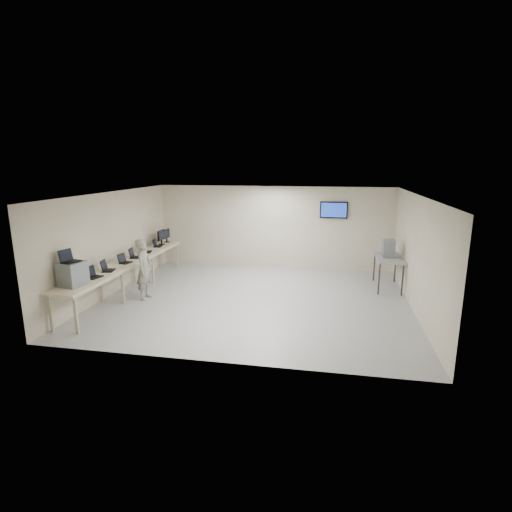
% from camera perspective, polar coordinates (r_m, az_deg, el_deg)
% --- Properties ---
extents(room, '(8.01, 7.01, 2.81)m').
position_cam_1_polar(room, '(10.38, 0.03, 1.22)').
color(room, '#AAAAAA').
rests_on(room, ground).
extents(workbench, '(0.76, 6.00, 0.90)m').
position_cam_1_polar(workbench, '(11.67, -17.78, -1.03)').
color(workbench, beige).
rests_on(workbench, ground).
extents(equipment_box, '(0.54, 0.59, 0.54)m').
position_cam_1_polar(equipment_box, '(9.71, -24.71, -2.34)').
color(equipment_box, slate).
rests_on(equipment_box, workbench).
extents(laptop_on_box, '(0.38, 0.41, 0.28)m').
position_cam_1_polar(laptop_on_box, '(9.66, -25.17, -0.37)').
color(laptop_on_box, black).
rests_on(laptop_on_box, equipment_box).
extents(laptop_0, '(0.35, 0.39, 0.27)m').
position_cam_1_polar(laptop_0, '(10.25, -22.32, -2.49)').
color(laptop_0, black).
rests_on(laptop_0, workbench).
extents(laptop_1, '(0.35, 0.40, 0.28)m').
position_cam_1_polar(laptop_1, '(10.75, -20.57, -1.62)').
color(laptop_1, black).
rests_on(laptop_1, workbench).
extents(laptop_2, '(0.31, 0.36, 0.26)m').
position_cam_1_polar(laptop_2, '(11.44, -18.33, -0.62)').
color(laptop_2, black).
rests_on(laptop_2, workbench).
extents(laptop_3, '(0.33, 0.38, 0.27)m').
position_cam_1_polar(laptop_3, '(12.00, -17.05, 0.12)').
color(laptop_3, black).
rests_on(laptop_3, workbench).
extents(laptop_4, '(0.39, 0.42, 0.28)m').
position_cam_1_polar(laptop_4, '(12.63, -15.57, 0.85)').
color(laptop_4, black).
rests_on(laptop_4, workbench).
extents(laptop_5, '(0.30, 0.35, 0.25)m').
position_cam_1_polar(laptop_5, '(13.38, -14.01, 1.58)').
color(laptop_5, black).
rests_on(laptop_5, workbench).
extents(monitor_near, '(0.22, 0.49, 0.49)m').
position_cam_1_polar(monitor_near, '(13.63, -13.36, 2.81)').
color(monitor_near, black).
rests_on(monitor_near, workbench).
extents(monitor_far, '(0.20, 0.45, 0.44)m').
position_cam_1_polar(monitor_far, '(14.02, -12.65, 3.02)').
color(monitor_far, black).
rests_on(monitor_far, workbench).
extents(soldier, '(0.42, 0.62, 1.63)m').
position_cam_1_polar(soldier, '(10.97, -15.67, -1.82)').
color(soldier, slate).
rests_on(soldier, ground).
extents(side_table, '(0.72, 1.54, 0.92)m').
position_cam_1_polar(side_table, '(12.10, 18.42, -0.47)').
color(side_table, gray).
rests_on(side_table, ground).
extents(storage_bins, '(0.32, 0.35, 0.50)m').
position_cam_1_polar(storage_bins, '(12.03, 18.43, 1.03)').
color(storage_bins, gray).
rests_on(storage_bins, side_table).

